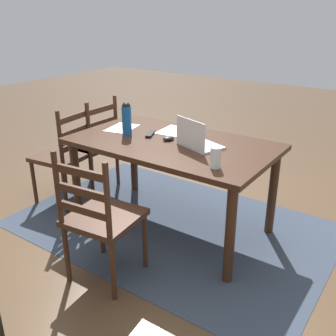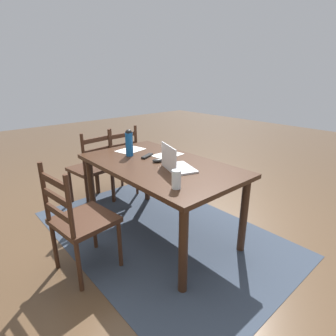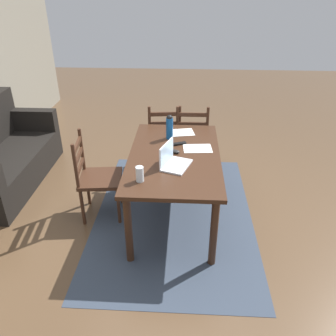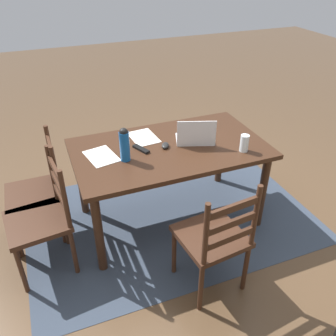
{
  "view_description": "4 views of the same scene",
  "coord_description": "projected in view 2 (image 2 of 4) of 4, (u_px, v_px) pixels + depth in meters",
  "views": [
    {
      "loc": [
        -1.63,
        2.4,
        1.74
      ],
      "look_at": [
        -0.03,
        0.1,
        0.58
      ],
      "focal_mm": 41.62,
      "sensor_mm": 36.0,
      "label": 1
    },
    {
      "loc": [
        -1.87,
        1.55,
        1.57
      ],
      "look_at": [
        -0.05,
        -0.06,
        0.71
      ],
      "focal_mm": 28.79,
      "sensor_mm": 36.0,
      "label": 2
    },
    {
      "loc": [
        -3.12,
        -0.11,
        2.35
      ],
      "look_at": [
        -0.11,
        0.06,
        0.66
      ],
      "focal_mm": 36.77,
      "sensor_mm": 36.0,
      "label": 3
    },
    {
      "loc": [
        0.96,
        2.4,
        2.2
      ],
      "look_at": [
        -0.02,
        -0.09,
        0.5
      ],
      "focal_mm": 37.97,
      "sensor_mm": 36.0,
      "label": 4
    }
  ],
  "objects": [
    {
      "name": "ground_plane",
      "position": [
        160.0,
        232.0,
        2.81
      ],
      "size": [
        14.0,
        14.0,
        0.0
      ],
      "primitive_type": "plane",
      "color": "brown"
    },
    {
      "name": "area_rug",
      "position": [
        160.0,
        232.0,
        2.81
      ],
      "size": [
        2.59,
        1.72,
        0.01
      ],
      "primitive_type": "cube",
      "color": "#333D4C",
      "rests_on": "ground"
    },
    {
      "name": "dining_table",
      "position": [
        160.0,
        172.0,
        2.59
      ],
      "size": [
        1.6,
        0.92,
        0.76
      ],
      "color": "#382114",
      "rests_on": "ground"
    },
    {
      "name": "chair_far_head",
      "position": [
        80.0,
        221.0,
        2.14
      ],
      "size": [
        0.49,
        0.49,
        0.95
      ],
      "color": "#3D2316",
      "rests_on": "ground"
    },
    {
      "name": "chair_right_far",
      "position": [
        92.0,
        168.0,
        3.32
      ],
      "size": [
        0.49,
        0.49,
        0.95
      ],
      "color": "#3D2316",
      "rests_on": "ground"
    },
    {
      "name": "chair_right_near",
      "position": [
        118.0,
        162.0,
        3.54
      ],
      "size": [
        0.44,
        0.44,
        0.95
      ],
      "color": "#3D2316",
      "rests_on": "ground"
    },
    {
      "name": "laptop",
      "position": [
        175.0,
        163.0,
        2.37
      ],
      "size": [
        0.38,
        0.31,
        0.23
      ],
      "color": "silver",
      "rests_on": "dining_table"
    },
    {
      "name": "water_bottle",
      "position": [
        129.0,
        142.0,
        2.75
      ],
      "size": [
        0.08,
        0.08,
        0.27
      ],
      "color": "#145199",
      "rests_on": "dining_table"
    },
    {
      "name": "drinking_glass",
      "position": [
        176.0,
        179.0,
        1.98
      ],
      "size": [
        0.07,
        0.07,
        0.14
      ],
      "primitive_type": "cylinder",
      "color": "silver",
      "rests_on": "dining_table"
    },
    {
      "name": "computer_mouse",
      "position": [
        157.0,
        160.0,
        2.58
      ],
      "size": [
        0.1,
        0.12,
        0.03
      ],
      "primitive_type": "ellipsoid",
      "rotation": [
        0.0,
        0.0,
        -0.47
      ],
      "color": "black",
      "rests_on": "dining_table"
    },
    {
      "name": "tv_remote",
      "position": [
        147.0,
        156.0,
        2.75
      ],
      "size": [
        0.11,
        0.17,
        0.02
      ],
      "primitive_type": "cube",
      "rotation": [
        0.0,
        0.0,
        0.4
      ],
      "color": "black",
      "rests_on": "dining_table"
    },
    {
      "name": "paper_stack_left",
      "position": [
        131.0,
        150.0,
        2.99
      ],
      "size": [
        0.26,
        0.33,
        0.0
      ],
      "primitive_type": "cube",
      "rotation": [
        0.0,
        0.0,
        0.2
      ],
      "color": "white",
      "rests_on": "dining_table"
    },
    {
      "name": "paper_stack_right",
      "position": [
        168.0,
        155.0,
        2.81
      ],
      "size": [
        0.24,
        0.31,
        0.0
      ],
      "primitive_type": "cube",
      "rotation": [
        0.0,
        0.0,
        0.09
      ],
      "color": "white",
      "rests_on": "dining_table"
    }
  ]
}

